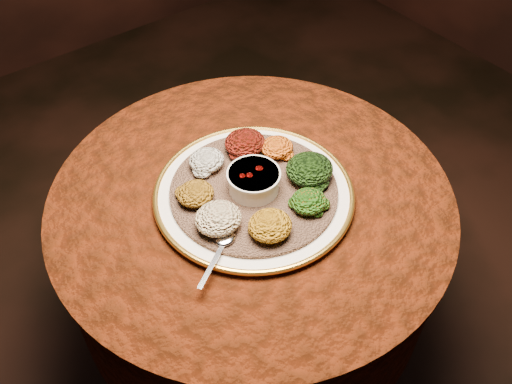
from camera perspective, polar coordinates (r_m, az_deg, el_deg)
table at (r=1.48m, az=-0.45°, el=-5.05°), size 0.96×0.96×0.73m
platter at (r=1.33m, az=-0.23°, el=-0.16°), size 0.56×0.56×0.02m
injera at (r=1.32m, az=-0.23°, el=0.16°), size 0.48×0.48×0.01m
stew_bowl at (r=1.30m, az=-0.23°, el=1.22°), size 0.12×0.12×0.05m
spoon at (r=1.21m, az=-3.25°, el=-5.13°), size 0.14×0.09×0.01m
portion_ayib at (r=1.36m, az=-4.97°, el=3.17°), size 0.09×0.08×0.04m
portion_kitfo at (r=1.40m, az=-1.12°, el=4.95°), size 0.10×0.10×0.05m
portion_tikil at (r=1.39m, az=2.11°, el=4.50°), size 0.08×0.08×0.04m
portion_gomen at (r=1.33m, az=5.37°, el=2.29°), size 0.11×0.11×0.05m
portion_mixveg at (r=1.27m, az=5.29°, el=-0.94°), size 0.08×0.08×0.04m
portion_kik at (r=1.21m, az=1.41°, el=-3.37°), size 0.10×0.09×0.05m
portion_timatim at (r=1.23m, az=-3.79°, el=-2.65°), size 0.10×0.10×0.05m
portion_shiro at (r=1.29m, az=-6.06°, el=-0.16°), size 0.08×0.08×0.04m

